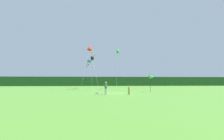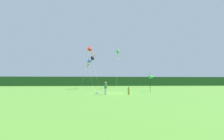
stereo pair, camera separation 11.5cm
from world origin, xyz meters
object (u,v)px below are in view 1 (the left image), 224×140
object	(u,v)px
banner_flag_pole	(152,77)
kite_blue	(89,60)
person_adult	(106,87)
kite_black	(92,59)
cooler_box	(97,93)
kite_green	(118,53)
kite_red	(90,48)
person_child	(129,90)

from	to	relation	value
banner_flag_pole	kite_blue	bearing A→B (deg)	136.43
person_adult	kite_black	size ratio (longest dim) A/B	0.15
cooler_box	kite_green	world-z (taller)	kite_green
cooler_box	person_adult	bearing A→B (deg)	-15.54
kite_red	kite_green	distance (m)	7.02
person_adult	kite_blue	bearing A→B (deg)	101.64
person_adult	person_child	world-z (taller)	person_adult
cooler_box	kite_green	size ratio (longest dim) A/B	0.04
person_adult	cooler_box	size ratio (longest dim) A/B	4.09
person_child	cooler_box	distance (m)	4.39
kite_green	kite_black	bearing A→B (deg)	146.53
cooler_box	person_child	bearing A→B (deg)	-9.31
person_adult	banner_flag_pole	size ratio (longest dim) A/B	0.55
kite_black	kite_blue	size ratio (longest dim) A/B	1.51
cooler_box	kite_green	bearing A→B (deg)	73.98
person_child	kite_blue	size ratio (longest dim) A/B	0.15
kite_black	banner_flag_pole	bearing A→B (deg)	-56.58
kite_green	kite_red	bearing A→B (deg)	-162.95
person_child	banner_flag_pole	world-z (taller)	banner_flag_pole
person_child	cooler_box	xyz separation A→B (m)	(-4.31, 0.71, -0.46)
kite_blue	person_adult	bearing A→B (deg)	-78.36
banner_flag_pole	kite_black	xyz separation A→B (m)	(-11.05, 16.75, 5.21)
kite_blue	kite_black	bearing A→B (deg)	85.65
kite_red	kite_green	size ratio (longest dim) A/B	1.08
banner_flag_pole	kite_blue	size ratio (longest dim) A/B	0.41
person_child	kite_red	distance (m)	19.16
kite_blue	banner_flag_pole	bearing A→B (deg)	-43.57
kite_black	kite_blue	bearing A→B (deg)	-94.35
kite_green	kite_blue	distance (m)	7.50
kite_red	kite_green	world-z (taller)	kite_red
banner_flag_pole	cooler_box	bearing A→B (deg)	-152.99
person_child	kite_black	xyz separation A→B (m)	(-5.98, 22.24, 7.13)
kite_red	kite_blue	world-z (taller)	kite_red
banner_flag_pole	kite_black	world-z (taller)	kite_black
cooler_box	kite_blue	distance (m)	17.18
banner_flag_pole	person_child	bearing A→B (deg)	-132.75
banner_flag_pole	kite_blue	distance (m)	16.42
person_child	banner_flag_pole	distance (m)	7.71
cooler_box	banner_flag_pole	bearing A→B (deg)	27.01
person_adult	kite_green	size ratio (longest dim) A/B	0.18
banner_flag_pole	kite_green	world-z (taller)	kite_green
cooler_box	kite_black	bearing A→B (deg)	94.45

